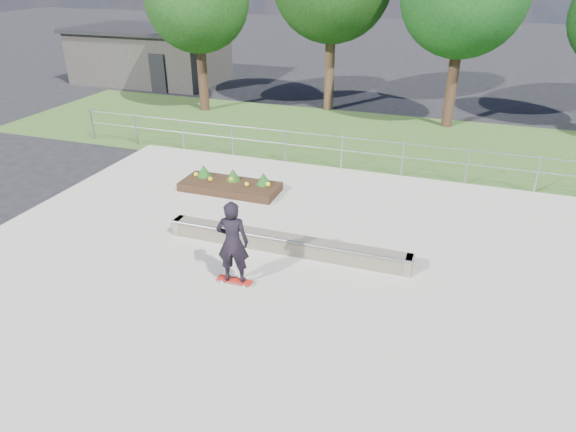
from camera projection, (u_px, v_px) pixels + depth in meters
The scene contains 8 objects.
ground at pixel (256, 290), 11.01m from camera, with size 120.00×120.00×0.00m, color black.
grass_verge at pixel (362, 139), 20.30m from camera, with size 30.00×8.00×0.02m, color #325020.
concrete_slab at pixel (256, 289), 10.99m from camera, with size 15.00×15.00×0.06m, color #A39F91.
fence at pixel (342, 148), 17.00m from camera, with size 20.06×0.06×1.20m.
building at pixel (151, 54), 29.69m from camera, with size 8.40×5.40×3.00m.
grind_ledge at pixel (286, 244), 12.27m from camera, with size 6.00×0.44×0.43m.
planter_bed at pixel (231, 184), 15.59m from camera, with size 3.00×1.20×0.61m.
skateboarder at pixel (233, 242), 10.69m from camera, with size 0.80×0.58×1.94m.
Camera 1 is at (3.67, -8.41, 6.31)m, focal length 32.00 mm.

